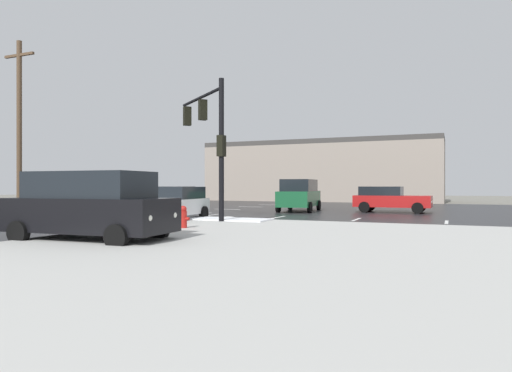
{
  "coord_description": "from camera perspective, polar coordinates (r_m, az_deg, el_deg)",
  "views": [
    {
      "loc": [
        14.19,
        -21.97,
        1.65
      ],
      "look_at": [
        0.74,
        9.3,
        1.63
      ],
      "focal_mm": 31.91,
      "sensor_mm": 36.0,
      "label": 1
    }
  ],
  "objects": [
    {
      "name": "fire_hydrant",
      "position": [
        16.51,
        -9.1,
        -3.83
      ],
      "size": [
        0.48,
        0.26,
        0.79
      ],
      "color": "red",
      "rests_on": "sidewalk_corner"
    },
    {
      "name": "sedan_white",
      "position": [
        20.81,
        -10.34,
        -2.15
      ],
      "size": [
        2.4,
        4.67,
        1.58
      ],
      "rotation": [
        0.0,
        0.0,
        -1.46
      ],
      "color": "white",
      "rests_on": "road_asphalt"
    },
    {
      "name": "road_asphalt",
      "position": [
        26.2,
        -9.59,
        -3.55
      ],
      "size": [
        44.0,
        44.0,
        0.02
      ],
      "primitive_type": "cube",
      "color": "#232326",
      "rests_on": "ground_plane"
    },
    {
      "name": "ground_plane",
      "position": [
        26.2,
        -9.59,
        -3.57
      ],
      "size": [
        120.0,
        120.0,
        0.0
      ],
      "primitive_type": "plane",
      "color": "slate"
    },
    {
      "name": "utility_pole_mid",
      "position": [
        28.99,
        -27.55,
        6.89
      ],
      "size": [
        2.2,
        0.28,
        9.79
      ],
      "color": "brown",
      "rests_on": "ground_plane"
    },
    {
      "name": "traffic_signal_mast",
      "position": [
        20.71,
        -5.83,
        7.04
      ],
      "size": [
        3.93,
        3.24,
        6.07
      ],
      "rotation": [
        0.0,
        0.0,
        2.47
      ],
      "color": "black",
      "rests_on": "sidewalk_corner"
    },
    {
      "name": "suv_black",
      "position": [
        13.82,
        -20.05,
        -2.29
      ],
      "size": [
        4.93,
        2.4,
        2.03
      ],
      "rotation": [
        0.0,
        0.0,
        0.06
      ],
      "color": "black",
      "rests_on": "road_asphalt"
    },
    {
      "name": "sedan_red",
      "position": [
        29.01,
        16.38,
        -1.53
      ],
      "size": [
        4.58,
        2.12,
        1.58
      ],
      "rotation": [
        0.0,
        0.0,
        -0.03
      ],
      "color": "#B21919",
      "rests_on": "road_asphalt"
    },
    {
      "name": "sedan_silver",
      "position": [
        30.21,
        -10.78,
        -1.47
      ],
      "size": [
        2.28,
        4.63,
        1.58
      ],
      "rotation": [
        0.0,
        0.0,
        -1.64
      ],
      "color": "#B7BABF",
      "rests_on": "road_asphalt"
    },
    {
      "name": "lane_markings",
      "position": [
        24.39,
        -8.97,
        -3.78
      ],
      "size": [
        36.15,
        36.15,
        0.01
      ],
      "color": "silver",
      "rests_on": "road_asphalt"
    },
    {
      "name": "strip_building_background",
      "position": [
        49.74,
        8.28,
        1.82
      ],
      "size": [
        24.55,
        8.0,
        6.39
      ],
      "color": "gray",
      "rests_on": "ground_plane"
    },
    {
      "name": "sidewalk_corner",
      "position": [
        10.32,
        10.89,
        -8.77
      ],
      "size": [
        18.0,
        18.0,
        0.14
      ],
      "primitive_type": "cube",
      "color": "#B2B2AD",
      "rests_on": "ground_plane"
    },
    {
      "name": "snow_strip_curbside",
      "position": [
        20.23,
        -3.82,
        -4.16
      ],
      "size": [
        4.0,
        1.6,
        0.06
      ],
      "primitive_type": "cube",
      "color": "white",
      "rests_on": "sidewalk_corner"
    },
    {
      "name": "suv_green",
      "position": [
        29.2,
        5.46,
        -1.06
      ],
      "size": [
        2.57,
        4.98,
        2.03
      ],
      "rotation": [
        0.0,
        0.0,
        1.68
      ],
      "color": "#195933",
      "rests_on": "road_asphalt"
    }
  ]
}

